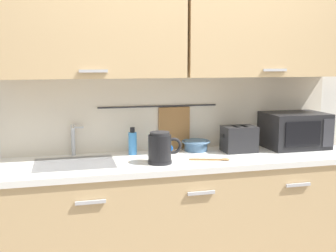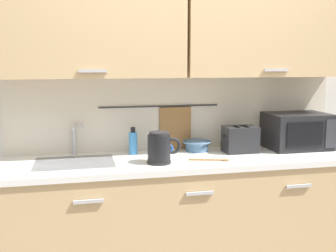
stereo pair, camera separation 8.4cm
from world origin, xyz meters
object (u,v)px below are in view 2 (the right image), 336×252
at_px(mixing_bowl, 197,145).
at_px(toaster, 240,139).
at_px(electric_kettle, 160,148).
at_px(mug_near_sink, 163,149).
at_px(microwave, 297,131).
at_px(wooden_spoon, 214,160).
at_px(dish_soap_bottle, 133,142).

relative_size(mixing_bowl, toaster, 0.84).
distance_m(electric_kettle, mug_near_sink, 0.22).
bearing_deg(mug_near_sink, mixing_bowl, 18.92).
bearing_deg(microwave, wooden_spoon, -161.89).
relative_size(microwave, mug_near_sink, 3.83).
distance_m(microwave, toaster, 0.48).
distance_m(electric_kettle, dish_soap_bottle, 0.33).
bearing_deg(electric_kettle, wooden_spoon, -2.35).
bearing_deg(mug_near_sink, dish_soap_bottle, 155.11).
height_order(microwave, mixing_bowl, microwave).
xyz_separation_m(toaster, wooden_spoon, (-0.27, -0.21, -0.09)).
bearing_deg(wooden_spoon, electric_kettle, 177.65).
bearing_deg(mixing_bowl, electric_kettle, -138.62).
distance_m(microwave, wooden_spoon, 0.80).
height_order(electric_kettle, wooden_spoon, electric_kettle).
relative_size(mug_near_sink, mixing_bowl, 0.56).
bearing_deg(toaster, mug_near_sink, 179.11).
bearing_deg(microwave, mug_near_sink, -178.75).
relative_size(electric_kettle, mug_near_sink, 1.89).
height_order(electric_kettle, mug_near_sink, electric_kettle).
bearing_deg(mixing_bowl, wooden_spoon, -85.03).
relative_size(electric_kettle, toaster, 0.89).
distance_m(dish_soap_bottle, mixing_bowl, 0.48).
distance_m(toaster, wooden_spoon, 0.36).
height_order(microwave, mug_near_sink, microwave).
bearing_deg(electric_kettle, microwave, 11.59).
relative_size(mug_near_sink, toaster, 0.47).
xyz_separation_m(mixing_bowl, wooden_spoon, (0.03, -0.32, -0.04)).
xyz_separation_m(mug_near_sink, mixing_bowl, (0.28, 0.10, -0.00)).
height_order(electric_kettle, toaster, electric_kettle).
xyz_separation_m(mixing_bowl, toaster, (0.30, -0.11, 0.05)).
height_order(electric_kettle, mixing_bowl, electric_kettle).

